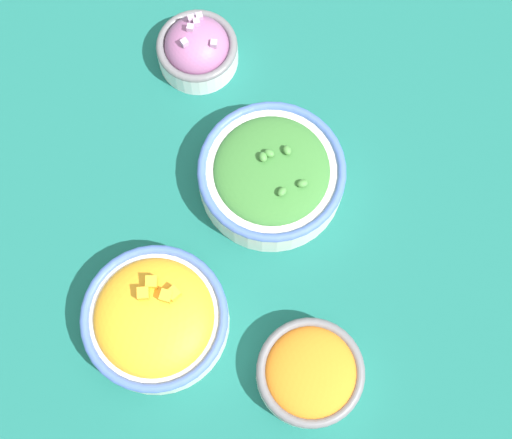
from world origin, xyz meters
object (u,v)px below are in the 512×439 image
bowl_squash (155,318)px  bowl_carrots (310,373)px  bowl_broccoli (271,174)px  bowl_red_onion (197,49)px

bowl_squash → bowl_carrots: size_ratio=1.38×
bowl_broccoli → bowl_carrots: (0.24, 0.13, -0.01)m
bowl_broccoli → bowl_red_onion: size_ratio=1.71×
bowl_carrots → bowl_red_onion: bearing=-142.9°
bowl_squash → bowl_broccoli: 0.25m
bowl_broccoli → bowl_red_onion: (-0.15, -0.16, -0.01)m
bowl_red_onion → bowl_broccoli: bearing=47.0°
bowl_broccoli → bowl_red_onion: same height
bowl_squash → bowl_broccoli: size_ratio=0.94×
bowl_squash → bowl_broccoli: bowl_squash is taller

